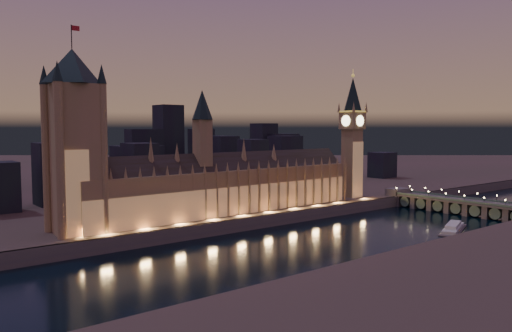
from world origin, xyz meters
TOP-DOWN VIEW (x-y plane):
  - ground_plane at (0.00, 0.00)m, footprint 2000.00×2000.00m
  - north_bank at (0.00, 520.00)m, footprint 2000.00×960.00m
  - embankment_wall at (0.00, 41.00)m, footprint 2000.00×2.50m
  - palace_of_westminster at (-12.56, 61.75)m, footprint 202.00×25.30m
  - victoria_tower at (-110.00, 61.91)m, footprint 31.68×31.68m
  - elizabeth_tower at (108.00, 61.92)m, footprint 18.00×18.00m
  - westminster_bridge at (145.80, -3.45)m, footprint 19.09×113.00m
  - river_boat at (85.80, -38.17)m, footprint 44.78×25.94m
  - city_backdrop at (34.87, 246.76)m, footprint 470.86×215.63m

SIDE VIEW (x-z plane):
  - ground_plane at x=0.00m, z-range 0.00..0.00m
  - river_boat at x=85.80m, z-range -0.69..3.81m
  - north_bank at x=0.00m, z-range 0.00..8.00m
  - embankment_wall at x=0.00m, z-range 0.00..8.00m
  - westminster_bridge at x=145.80m, z-range -1.96..13.94m
  - palace_of_westminster at x=-12.56m, z-range -12.63..65.37m
  - city_backdrop at x=34.87m, z-range -9.52..70.70m
  - victoria_tower at x=-110.00m, z-range 7.28..114.61m
  - elizabeth_tower at x=108.00m, z-range 13.61..114.36m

